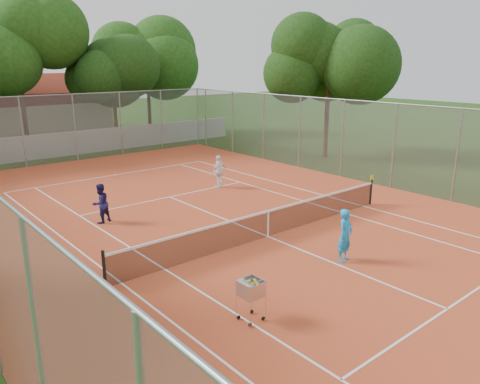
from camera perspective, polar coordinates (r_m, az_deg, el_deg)
ground at (r=16.25m, az=3.42°, el=-5.51°), size 120.00×120.00×0.00m
court_pad at (r=16.24m, az=3.42°, el=-5.48°), size 18.00×34.00×0.02m
court_lines at (r=16.24m, az=3.42°, el=-5.44°), size 10.98×23.78×0.01m
tennis_net at (r=16.07m, az=3.44°, el=-3.82°), size 11.88×0.10×0.98m
perimeter_fence at (r=15.64m, az=3.53°, el=1.34°), size 18.00×34.00×4.00m
boundary_wall at (r=32.15m, az=-20.56°, el=5.49°), size 26.00×0.30×1.50m
tropical_trees at (r=34.60m, az=-22.99°, el=13.01°), size 29.00×19.00×10.00m
player_near at (r=14.38m, az=12.71°, el=-5.18°), size 0.65×0.49×1.63m
player_far_left at (r=18.13m, az=-16.64°, el=-1.34°), size 0.86×0.76×1.49m
player_far_right at (r=22.33m, az=-2.56°, el=2.53°), size 0.98×0.60×1.56m
ball_hopper at (r=11.05m, az=1.34°, el=-12.90°), size 0.65×0.65×1.10m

